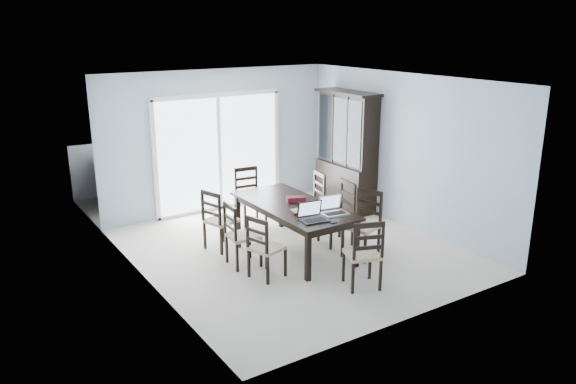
# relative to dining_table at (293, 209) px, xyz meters

# --- Properties ---
(floor) EXTENTS (5.00, 5.00, 0.00)m
(floor) POSITION_rel_dining_table_xyz_m (0.00, 0.00, -0.67)
(floor) COLOR beige
(floor) RESTS_ON ground
(ceiling) EXTENTS (5.00, 5.00, 0.00)m
(ceiling) POSITION_rel_dining_table_xyz_m (0.00, 0.00, 1.93)
(ceiling) COLOR white
(ceiling) RESTS_ON back_wall
(back_wall) EXTENTS (4.50, 0.02, 2.60)m
(back_wall) POSITION_rel_dining_table_xyz_m (0.00, 2.50, 0.63)
(back_wall) COLOR #A2B3C2
(back_wall) RESTS_ON floor
(wall_left) EXTENTS (0.02, 5.00, 2.60)m
(wall_left) POSITION_rel_dining_table_xyz_m (-2.25, 0.00, 0.63)
(wall_left) COLOR #A2B3C2
(wall_left) RESTS_ON floor
(wall_right) EXTENTS (0.02, 5.00, 2.60)m
(wall_right) POSITION_rel_dining_table_xyz_m (2.25, 0.00, 0.63)
(wall_right) COLOR #A2B3C2
(wall_right) RESTS_ON floor
(balcony) EXTENTS (4.50, 2.00, 0.10)m
(balcony) POSITION_rel_dining_table_xyz_m (0.00, 3.50, -0.72)
(balcony) COLOR gray
(balcony) RESTS_ON ground
(railing) EXTENTS (4.50, 0.06, 1.10)m
(railing) POSITION_rel_dining_table_xyz_m (0.00, 4.50, -0.12)
(railing) COLOR #99999E
(railing) RESTS_ON balcony
(dining_table) EXTENTS (1.00, 2.20, 0.75)m
(dining_table) POSITION_rel_dining_table_xyz_m (0.00, 0.00, 0.00)
(dining_table) COLOR black
(dining_table) RESTS_ON floor
(china_hutch) EXTENTS (0.50, 1.38, 2.20)m
(china_hutch) POSITION_rel_dining_table_xyz_m (2.02, 1.25, 0.40)
(china_hutch) COLOR black
(china_hutch) RESTS_ON floor
(sliding_door) EXTENTS (2.52, 0.05, 2.18)m
(sliding_door) POSITION_rel_dining_table_xyz_m (0.00, 2.48, 0.41)
(sliding_door) COLOR silver
(sliding_door) RESTS_ON floor
(chair_left_near) EXTENTS (0.50, 0.49, 1.05)m
(chair_left_near) POSITION_rel_dining_table_xyz_m (-0.90, -0.61, -0.12)
(chair_left_near) COLOR black
(chair_left_near) RESTS_ON floor
(chair_left_mid) EXTENTS (0.45, 0.44, 1.10)m
(chair_left_mid) POSITION_rel_dining_table_xyz_m (-0.99, -0.05, -0.09)
(chair_left_mid) COLOR black
(chair_left_mid) RESTS_ON floor
(chair_left_far) EXTENTS (0.53, 0.52, 1.12)m
(chair_left_far) POSITION_rel_dining_table_xyz_m (-0.96, 0.65, -0.08)
(chair_left_far) COLOR black
(chair_left_far) RESTS_ON floor
(chair_right_near) EXTENTS (0.56, 0.55, 1.15)m
(chair_right_near) POSITION_rel_dining_table_xyz_m (0.83, -0.70, -0.06)
(chair_right_near) COLOR black
(chair_right_near) RESTS_ON floor
(chair_right_mid) EXTENTS (0.50, 0.49, 1.16)m
(chair_right_mid) POSITION_rel_dining_table_xyz_m (0.83, -0.13, -0.06)
(chair_right_mid) COLOR black
(chair_right_mid) RESTS_ON floor
(chair_right_far) EXTENTS (0.51, 0.50, 1.12)m
(chair_right_far) POSITION_rel_dining_table_xyz_m (0.85, 0.66, -0.08)
(chair_right_far) COLOR black
(chair_right_far) RESTS_ON floor
(chair_end_near) EXTENTS (0.54, 0.55, 1.12)m
(chair_end_near) POSITION_rel_dining_table_xyz_m (0.05, -1.61, -0.08)
(chair_end_near) COLOR black
(chair_end_near) RESTS_ON floor
(chair_end_far) EXTENTS (0.48, 0.49, 1.15)m
(chair_end_far) POSITION_rel_dining_table_xyz_m (0.04, 1.46, -0.07)
(chair_end_far) COLOR black
(chair_end_far) RESTS_ON floor
(laptop_dark) EXTENTS (0.40, 0.31, 0.25)m
(laptop_dark) POSITION_rel_dining_table_xyz_m (-0.17, -0.79, 0.14)
(laptop_dark) COLOR black
(laptop_dark) RESTS_ON dining_table
(laptop_silver) EXTENTS (0.40, 0.31, 0.26)m
(laptop_silver) POSITION_rel_dining_table_xyz_m (0.24, -0.71, 0.14)
(laptop_silver) COLOR #B7B6B9
(laptop_silver) RESTS_ON dining_table
(book_stack) EXTENTS (0.28, 0.23, 0.04)m
(book_stack) POSITION_rel_dining_table_xyz_m (-0.13, -0.38, 0.10)
(book_stack) COLOR maroon
(book_stack) RESTS_ON dining_table
(cell_phone) EXTENTS (0.10, 0.05, 0.01)m
(cell_phone) POSITION_rel_dining_table_xyz_m (0.00, -1.00, 0.08)
(cell_phone) COLOR black
(cell_phone) RESTS_ON dining_table
(game_box) EXTENTS (0.32, 0.25, 0.07)m
(game_box) POSITION_rel_dining_table_xyz_m (0.12, 0.10, 0.11)
(game_box) COLOR #4F0F1A
(game_box) RESTS_ON dining_table
(hot_tub) EXTENTS (1.94, 1.79, 0.88)m
(hot_tub) POSITION_rel_dining_table_xyz_m (-0.89, 3.63, -0.23)
(hot_tub) COLOR maroon
(hot_tub) RESTS_ON balcony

